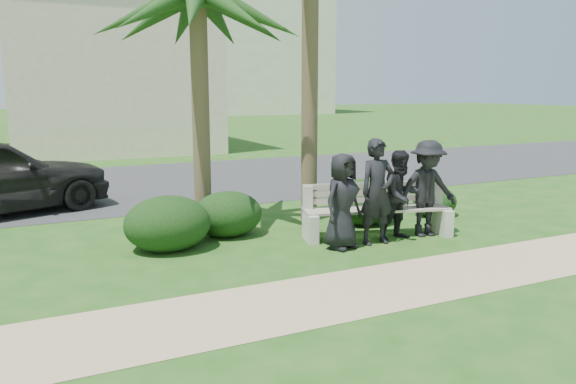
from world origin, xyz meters
The scene contains 15 objects.
ground centered at (0.00, 0.00, 0.00)m, with size 160.00×160.00×0.00m, color #1B4E16.
footpath centered at (0.00, -1.80, 0.00)m, with size 30.00×1.60×0.01m, color tan.
asphalt_street centered at (0.00, 8.00, 0.00)m, with size 160.00×8.00×0.01m, color #2D2D30.
stucco_bldg_right centered at (-1.00, 18.00, 3.66)m, with size 8.40×8.40×7.30m.
park_bench centered at (0.87, 0.40, 0.41)m, with size 2.77×1.27×0.92m.
man_a centered at (-0.07, 0.03, 0.79)m, with size 0.77×0.50×1.58m, color black.
man_b centered at (0.61, 0.02, 0.90)m, with size 0.65×0.43×1.79m, color black.
man_c centered at (1.15, 0.08, 0.78)m, with size 0.76×0.59×1.57m, color black.
man_d centered at (1.71, 0.06, 0.86)m, with size 1.11×0.64×1.72m, color black.
hedge_a centered at (-2.63, 1.41, 0.43)m, with size 1.31×1.08×0.85m, color black.
hedge_b centered at (-2.67, 1.21, 0.46)m, with size 1.42×1.17×0.92m, color black.
hedge_c centered at (-1.47, 1.65, 0.41)m, with size 1.27×1.05×0.83m, color black.
hedge_d centered at (1.44, 1.54, 0.44)m, with size 1.34×1.11×0.88m, color black.
hedge_e centered at (1.22, 1.32, 0.39)m, with size 1.19×0.99×0.78m, color black.
hedge_f centered at (2.94, 1.28, 0.31)m, with size 0.96×0.79×0.62m, color black.
Camera 1 is at (-4.78, -7.66, 2.58)m, focal length 35.00 mm.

